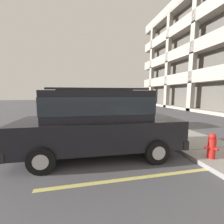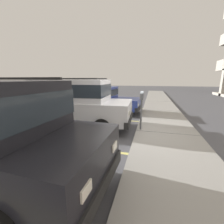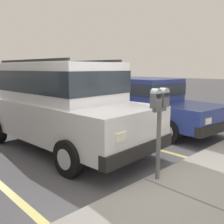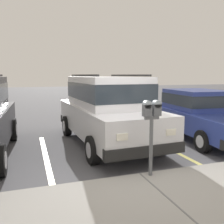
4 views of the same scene
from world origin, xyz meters
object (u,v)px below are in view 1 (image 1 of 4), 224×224
(red_sedan, at_px, (89,108))
(parking_meter_near, at_px, (137,106))
(dark_hatchback, at_px, (99,120))
(fire_hydrant, at_px, (212,146))
(silver_suv, at_px, (88,109))

(red_sedan, distance_m, parking_meter_near, 4.02)
(dark_hatchback, relative_size, fire_hydrant, 6.91)
(parking_meter_near, xyz_separation_m, fire_hydrant, (4.78, 0.30, -0.73))
(silver_suv, distance_m, parking_meter_near, 2.80)
(dark_hatchback, bearing_deg, fire_hydrant, 69.99)
(red_sedan, distance_m, dark_hatchback, 6.66)
(dark_hatchback, height_order, parking_meter_near, dark_hatchback)
(silver_suv, distance_m, fire_hydrant, 5.74)
(fire_hydrant, bearing_deg, dark_hatchback, -111.91)
(parking_meter_near, bearing_deg, dark_hatchback, -36.48)
(dark_hatchback, xyz_separation_m, parking_meter_near, (-3.59, 2.66, 0.11))
(silver_suv, height_order, parking_meter_near, silver_suv)
(fire_hydrant, bearing_deg, silver_suv, -147.12)
(parking_meter_near, relative_size, fire_hydrant, 2.06)
(red_sedan, bearing_deg, dark_hatchback, 3.78)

